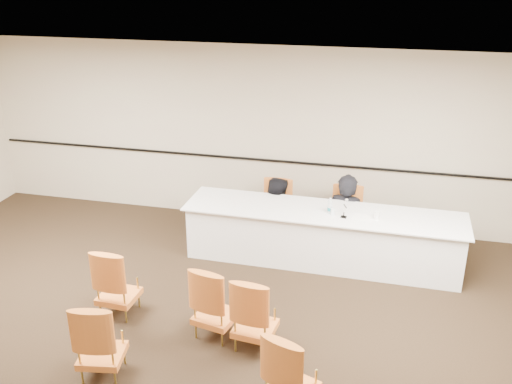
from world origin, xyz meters
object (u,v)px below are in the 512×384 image
Objects in this scene: panelist_second at (275,224)px; microphone at (344,210)px; panelist_second_chair at (275,211)px; coffee_cup at (377,215)px; water_bottle at (330,206)px; aud_chair_back_right at (292,371)px; panel_table at (322,236)px; aud_chair_front_left at (117,281)px; aud_chair_back_left at (100,338)px; panelist_main at (345,227)px; drinking_glass at (333,212)px; aud_chair_front_right at (255,312)px; aud_chair_front_mid at (215,300)px; panelist_main_chair at (345,218)px.

panelist_second is 6.51× the size of microphone.
coffee_cup is (1.61, -0.72, 0.42)m from panelist_second_chair.
water_bottle is 3.12m from aud_chair_back_right.
panel_table is 3.07m from aud_chair_front_left.
panelist_second is 3.89m from aud_chair_back_left.
panelist_main is at bearing 0.00° from panelist_second_chair.
aud_chair_back_left is at bearing -160.64° from aud_chair_back_right.
aud_chair_front_left is (-2.44, -1.92, -0.47)m from water_bottle.
aud_chair_front_left is (-2.49, -1.87, -0.40)m from drinking_glass.
aud_chair_front_left is at bearing -137.30° from microphone.
microphone is 0.18m from drinking_glass.
microphone is at bearing -26.08° from panel_table.
panelist_main is 0.92m from water_bottle.
panelist_second_chair and aud_chair_back_right have the same top height.
water_bottle is at bearing 81.18° from aud_chair_front_right.
aud_chair_back_right is at bearing -74.93° from panelist_second_chair.
coffee_cup is 0.14× the size of aud_chair_back_right.
aud_chair_front_left is 2.71m from aud_chair_back_right.
aud_chair_front_mid is (-0.16, -2.72, 0.00)m from panelist_second_chair.
drinking_glass is (-0.14, -0.70, 0.40)m from panelist_main_chair.
drinking_glass is at bearing -179.86° from coffee_cup.
aud_chair_back_right is (0.11, -3.13, 0.06)m from panel_table.
panelist_second_chair and aud_chair_front_right have the same top height.
panelist_second reaches higher than coffee_cup.
aud_chair_front_right is (0.52, -0.12, 0.00)m from aud_chair_front_mid.
aud_chair_front_right is at bearing -101.52° from panel_table.
panelist_second_chair is at bearing 145.02° from water_bottle.
aud_chair_front_left is (-1.50, -2.58, 0.24)m from panelist_second.
microphone is (1.15, -0.76, 0.47)m from panelist_second_chair.
panelist_second_chair is at bearing -179.90° from panelist_second.
drinking_glass is 0.11× the size of aud_chair_front_right.
panelist_second is at bearing 103.39° from aud_chair_front_right.
panel_table is at bearing 152.02° from water_bottle.
aud_chair_front_right is (-0.77, -2.82, 0.16)m from panelist_main.
panelist_main_chair is 1.00× the size of aud_chair_back_right.
panelist_second_chair is 1.00× the size of aud_chair_front_left.
panelist_second is 1.35m from water_bottle.
microphone is 3.02m from aud_chair_back_right.
aud_chair_front_mid reaches higher than drinking_glass.
aud_chair_front_right is (0.36, -2.84, 0.00)m from panelist_second_chair.
panel_table is 0.50m from drinking_glass.
panelist_second reaches higher than aud_chair_front_left.
aud_chair_back_left is at bearing -106.38° from panelist_second_chair.
aud_chair_back_left is 2.10m from aud_chair_back_right.
panelist_main is 0.98m from microphone.
aud_chair_back_right is at bearing -30.70° from aud_chair_front_mid.
microphone reaches higher than aud_chair_front_right.
drinking_glass is at bearing -49.62° from water_bottle.
coffee_cup is 4.09m from aud_chair_back_left.
panelist_second_chair and aud_chair_front_left have the same top height.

